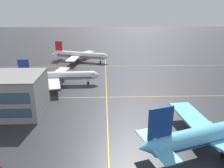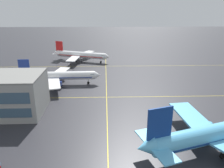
% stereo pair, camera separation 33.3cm
% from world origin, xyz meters
% --- Properties ---
extents(airliner_front_gate, '(40.02, 34.20, 12.73)m').
position_xyz_m(airliner_front_gate, '(24.64, 9.03, 4.35)').
color(airliner_front_gate, '#5BB7E5').
rests_on(airliner_front_gate, ground).
extents(airliner_second_row, '(33.58, 29.04, 10.46)m').
position_xyz_m(airliner_second_row, '(-19.31, 54.06, 3.57)').
color(airliner_second_row, white).
rests_on(airliner_second_row, ground).
extents(airliner_third_row, '(33.33, 28.54, 10.68)m').
position_xyz_m(airliner_third_row, '(-14.28, 93.40, 3.65)').
color(airliner_third_row, white).
rests_on(airliner_third_row, ground).
extents(taxiway_markings, '(157.01, 138.44, 0.01)m').
position_xyz_m(taxiway_markings, '(0.00, 39.95, 0.00)').
color(taxiway_markings, yellow).
rests_on(taxiway_markings, ground).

